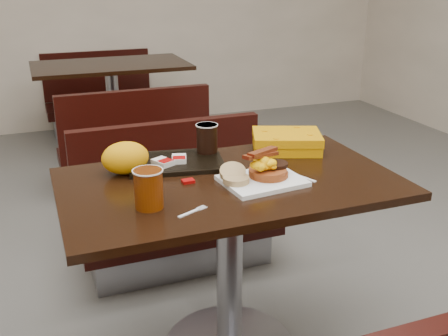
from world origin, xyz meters
name	(u,v)px	position (x,y,z in m)	size (l,w,h in m)	color
table_near	(229,270)	(0.00, 0.00, 0.38)	(1.20, 0.70, 0.75)	black
bench_near_n	(179,203)	(0.00, 0.70, 0.36)	(1.00, 0.46, 0.72)	black
table_far	(114,110)	(0.00, 2.60, 0.38)	(1.20, 0.70, 0.75)	black
bench_far_s	(131,136)	(0.00, 1.90, 0.36)	(1.00, 0.46, 0.72)	black
bench_far_n	(101,94)	(0.00, 3.30, 0.36)	(1.00, 0.46, 0.72)	black
platter	(262,181)	(0.10, -0.07, 0.76)	(0.27, 0.21, 0.02)	white
pancake_stack	(268,172)	(0.13, -0.05, 0.78)	(0.14, 0.14, 0.03)	#9B4319
sausage_patty	(276,164)	(0.16, -0.04, 0.80)	(0.09, 0.09, 0.01)	black
scrambled_eggs	(263,164)	(0.10, -0.06, 0.82)	(0.09, 0.08, 0.05)	#EF9904
bacon_strips	(261,154)	(0.10, -0.05, 0.85)	(0.17, 0.07, 0.01)	#410C04
muffin_bottom	(236,180)	(0.00, -0.07, 0.78)	(0.09, 0.09, 0.02)	tan
muffin_top	(233,172)	(0.00, -0.03, 0.79)	(0.09, 0.09, 0.02)	tan
coffee_cup_near	(149,189)	(-0.32, -0.13, 0.81)	(0.09, 0.09, 0.13)	#953B05
fork	(188,213)	(-0.22, -0.21, 0.75)	(0.11, 0.02, 0.00)	white
knife	(300,176)	(0.25, -0.06, 0.75)	(0.15, 0.01, 0.00)	white
condiment_ketchup	(188,181)	(-0.15, 0.03, 0.76)	(0.04, 0.03, 0.01)	#8C0504
tray	(176,162)	(-0.14, 0.22, 0.76)	(0.36, 0.26, 0.02)	black
hashbrown_sleeve_left	(163,162)	(-0.20, 0.19, 0.78)	(0.06, 0.08, 0.02)	silver
hashbrown_sleeve_right	(179,159)	(-0.13, 0.21, 0.78)	(0.05, 0.07, 0.02)	silver
coffee_cup_far	(207,138)	(0.01, 0.27, 0.82)	(0.08, 0.08, 0.11)	black
clamshell	(287,142)	(0.34, 0.22, 0.79)	(0.28, 0.21, 0.07)	#CE8503
paper_bag	(125,158)	(-0.34, 0.20, 0.81)	(0.17, 0.13, 0.12)	#F5A108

